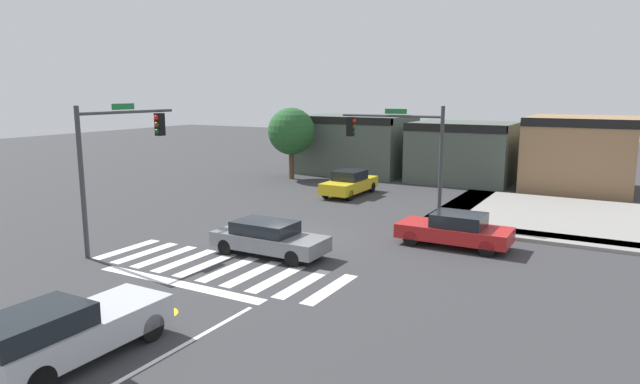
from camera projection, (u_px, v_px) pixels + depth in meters
ground_plane at (286, 238)px, 23.72m from camera, size 120.00×120.00×0.00m
crosswalk_near at (217, 267)px, 19.86m from camera, size 9.68×3.08×0.01m
lane_markings at (14, 375)px, 12.28m from camera, size 6.80×24.25×0.01m
bike_detector_marking at (160, 313)px, 15.70m from camera, size 1.03×1.03×0.01m
curb_corner_northeast at (531, 216)px, 27.70m from camera, size 10.00×10.60×0.15m
storefront_row at (456, 149)px, 38.80m from camera, size 22.93×6.89×4.61m
traffic_signal_southwest at (119, 148)px, 21.75m from camera, size 0.32×4.82×5.72m
traffic_signal_northeast at (400, 142)px, 26.44m from camera, size 5.17×0.32×5.53m
car_gray at (269, 238)px, 21.18m from camera, size 4.48×1.76×1.32m
car_yellow at (350, 183)px, 33.43m from camera, size 1.78×4.58×1.51m
car_silver at (68, 331)px, 12.70m from camera, size 1.72×4.47×1.53m
car_red at (455, 230)px, 22.38m from camera, size 4.47×1.85×1.38m
roadside_tree at (291, 131)px, 39.22m from camera, size 3.33×3.33×5.06m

